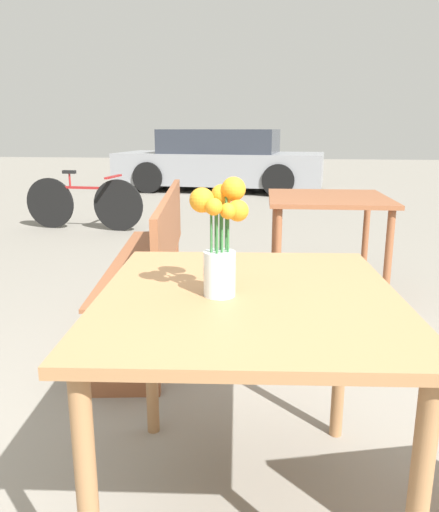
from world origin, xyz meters
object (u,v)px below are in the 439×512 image
flower_vase (220,241)px  parked_car (220,161)px  table_front (248,324)px  bench_near (156,257)px  table_back (327,211)px  bicycle (84,203)px

flower_vase → parked_car: 8.91m
table_front → bench_near: bearing=113.9°
flower_vase → table_back: flower_vase is taller
bench_near → bicycle: 3.47m
flower_vase → table_front: bearing=21.5°
bench_near → parked_car: 7.36m
table_back → bicycle: 3.56m
table_front → bicycle: bearing=117.2°
bench_near → table_back: bearing=36.1°
flower_vase → bicycle: (-2.24, 4.54, -0.58)m
bench_near → table_back: (1.08, 0.79, 0.18)m
bench_near → table_back: bench_near is taller
flower_vase → table_back: bearing=77.4°
flower_vase → table_back: size_ratio=0.37×
table_front → table_back: table_front is taller
bench_near → bicycle: (-1.67, 3.04, -0.14)m
table_front → bench_near: (-0.65, 1.47, -0.19)m
table_front → table_back: (0.43, 2.26, -0.01)m
bench_near → bicycle: bearing=118.8°
parked_car → bench_near: bearing=-86.3°
table_back → bicycle: table_back is taller
table_front → bench_near: bench_near is taller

